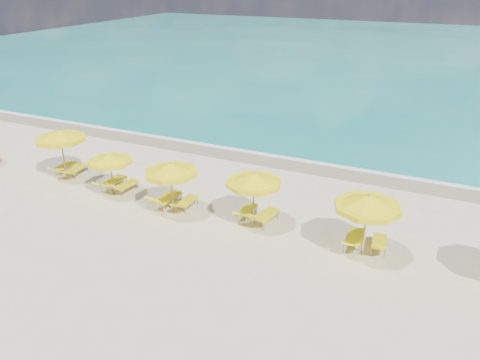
% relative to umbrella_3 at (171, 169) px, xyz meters
% --- Properties ---
extents(ground_plane, '(120.00, 120.00, 0.00)m').
position_rel_umbrella_3_xyz_m(ground_plane, '(2.40, 0.41, -2.03)').
color(ground_plane, beige).
extents(ocean, '(120.00, 80.00, 0.30)m').
position_rel_umbrella_3_xyz_m(ocean, '(2.40, 48.41, -2.03)').
color(ocean, '#167E76').
rests_on(ocean, ground).
extents(wet_sand_band, '(120.00, 2.60, 0.01)m').
position_rel_umbrella_3_xyz_m(wet_sand_band, '(2.40, 7.81, -2.03)').
color(wet_sand_band, tan).
rests_on(wet_sand_band, ground).
extents(foam_line, '(120.00, 1.20, 0.03)m').
position_rel_umbrella_3_xyz_m(foam_line, '(2.40, 8.61, -2.03)').
color(foam_line, white).
rests_on(foam_line, ground).
extents(whitecap_near, '(14.00, 0.36, 0.05)m').
position_rel_umbrella_3_xyz_m(whitecap_near, '(-3.60, 17.41, -2.03)').
color(whitecap_near, white).
rests_on(whitecap_near, ground).
extents(whitecap_far, '(18.00, 0.30, 0.05)m').
position_rel_umbrella_3_xyz_m(whitecap_far, '(10.40, 24.41, -2.03)').
color(whitecap_far, white).
rests_on(whitecap_far, ground).
extents(umbrella_1, '(3.25, 3.25, 2.57)m').
position_rel_umbrella_3_xyz_m(umbrella_1, '(-7.20, 1.01, 0.16)').
color(umbrella_1, tan).
rests_on(umbrella_1, ground).
extents(umbrella_2, '(2.69, 2.69, 2.11)m').
position_rel_umbrella_3_xyz_m(umbrella_2, '(-3.58, 0.34, -0.23)').
color(umbrella_2, tan).
rests_on(umbrella_2, ground).
extents(umbrella_3, '(2.87, 2.87, 2.38)m').
position_rel_umbrella_3_xyz_m(umbrella_3, '(0.00, 0.00, 0.00)').
color(umbrella_3, tan).
rests_on(umbrella_3, ground).
extents(umbrella_4, '(2.68, 2.68, 2.38)m').
position_rel_umbrella_3_xyz_m(umbrella_4, '(3.66, 0.52, -0.01)').
color(umbrella_4, tan).
rests_on(umbrella_4, ground).
extents(umbrella_5, '(2.64, 2.64, 2.52)m').
position_rel_umbrella_3_xyz_m(umbrella_5, '(8.33, 0.12, 0.11)').
color(umbrella_5, tan).
rests_on(umbrella_5, ground).
extents(lounger_1_left, '(0.63, 1.71, 0.62)m').
position_rel_umbrella_3_xyz_m(lounger_1_left, '(-7.64, 1.39, -1.83)').
color(lounger_1_left, '#A5A8AD').
rests_on(lounger_1_left, ground).
extents(lounger_1_right, '(0.88, 1.92, 0.67)m').
position_rel_umbrella_3_xyz_m(lounger_1_right, '(-6.79, 1.32, -1.82)').
color(lounger_1_right, '#A5A8AD').
rests_on(lounger_1_right, ground).
extents(lounger_2_left, '(0.65, 1.90, 0.76)m').
position_rel_umbrella_3_xyz_m(lounger_2_left, '(-3.97, 0.82, -1.80)').
color(lounger_2_left, '#A5A8AD').
rests_on(lounger_2_left, ground).
extents(lounger_2_right, '(0.75, 1.71, 0.79)m').
position_rel_umbrella_3_xyz_m(lounger_2_right, '(-3.17, 0.74, -1.82)').
color(lounger_2_right, '#A5A8AD').
rests_on(lounger_2_right, ground).
extents(lounger_3_left, '(0.77, 1.97, 0.93)m').
position_rel_umbrella_3_xyz_m(lounger_3_left, '(-0.53, 0.29, -1.79)').
color(lounger_3_left, '#A5A8AD').
rests_on(lounger_3_left, ground).
extents(lounger_3_right, '(0.56, 1.67, 0.64)m').
position_rel_umbrella_3_xyz_m(lounger_3_right, '(0.39, 0.51, -1.83)').
color(lounger_3_right, '#A5A8AD').
rests_on(lounger_3_right, ground).
extents(lounger_4_left, '(0.58, 1.66, 0.69)m').
position_rel_umbrella_3_xyz_m(lounger_4_left, '(3.20, 0.87, -1.83)').
color(lounger_4_left, '#A5A8AD').
rests_on(lounger_4_left, ground).
extents(lounger_4_right, '(0.87, 1.85, 0.87)m').
position_rel_umbrella_3_xyz_m(lounger_4_right, '(4.14, 0.71, -1.80)').
color(lounger_4_right, '#A5A8AD').
rests_on(lounger_4_right, ground).
extents(lounger_5_left, '(0.68, 1.93, 0.77)m').
position_rel_umbrella_3_xyz_m(lounger_5_left, '(7.94, 0.49, -1.80)').
color(lounger_5_left, '#A5A8AD').
rests_on(lounger_5_left, ground).
extents(lounger_5_right, '(0.70, 1.65, 0.74)m').
position_rel_umbrella_3_xyz_m(lounger_5_right, '(8.87, 0.61, -1.83)').
color(lounger_5_right, '#A5A8AD').
rests_on(lounger_5_right, ground).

